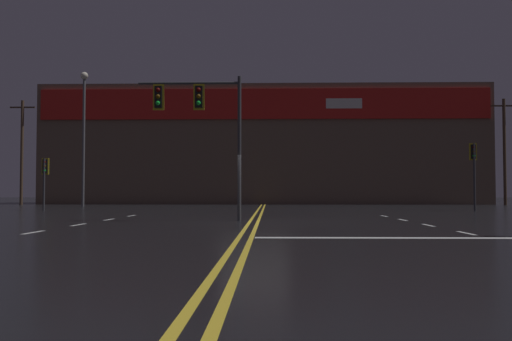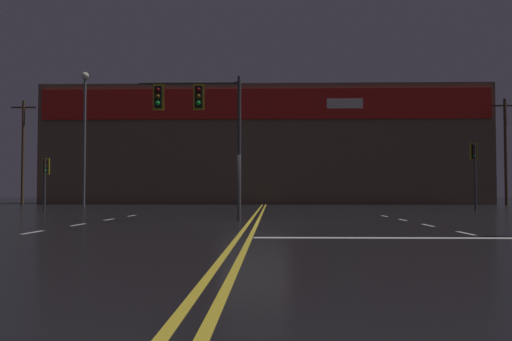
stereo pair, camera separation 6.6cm
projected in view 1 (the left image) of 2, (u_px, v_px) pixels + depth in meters
name	position (u px, v px, depth m)	size (l,w,h in m)	color
ground_plane	(254.00, 222.00, 20.53)	(200.00, 200.00, 0.00)	black
road_markings	(290.00, 225.00, 18.96)	(17.13, 60.00, 0.01)	gold
traffic_signal_median	(198.00, 111.00, 21.74)	(3.94, 0.36, 5.51)	#38383D
traffic_signal_corner_northeast	(474.00, 161.00, 33.05)	(0.42, 0.36, 3.94)	#38383D
traffic_signal_corner_northwest	(45.00, 172.00, 34.12)	(0.42, 0.36, 3.13)	#38383D
streetlight_near_left	(84.00, 121.00, 42.83)	(0.56, 0.56, 10.16)	#59595E
building_backdrop	(264.00, 148.00, 55.79)	(40.96, 10.23, 10.88)	brown
utility_pole_row	(260.00, 150.00, 49.05)	(43.81, 0.26, 9.10)	#4C3828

